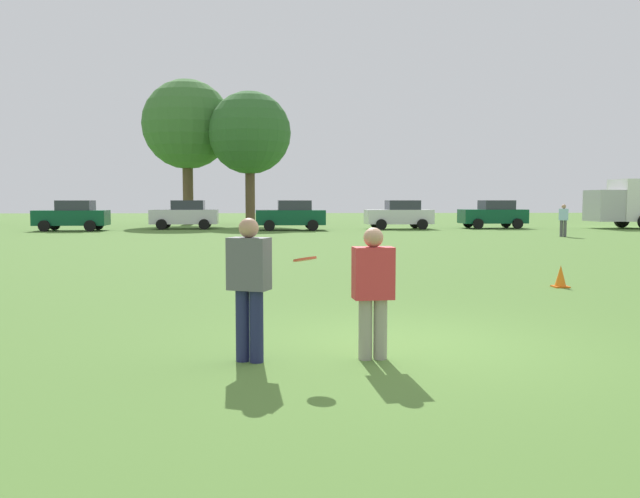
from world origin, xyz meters
TOP-DOWN VIEW (x-y plane):
  - ground_plane at (0.00, 0.00)m, footprint 163.16×163.16m
  - player_thrower at (-1.96, -0.87)m, footprint 0.53×0.42m
  - player_defender at (-0.51, -0.82)m, footprint 0.49×0.32m
  - frisbee at (-1.32, -1.02)m, footprint 0.28×0.27m
  - traffic_cone at (4.37, 5.31)m, footprint 0.32×0.32m
  - parked_car_near_left at (-14.30, 31.76)m, footprint 4.27×2.36m
  - parked_car_mid_left at (-7.89, 33.77)m, footprint 4.27×2.36m
  - parked_car_center at (-1.18, 31.82)m, footprint 4.27×2.36m
  - parked_car_mid_right at (5.72, 33.09)m, footprint 4.27×2.36m
  - parked_car_near_right at (12.03, 33.84)m, footprint 4.27×2.36m
  - bystander_far_jogger at (12.47, 24.02)m, footprint 0.52×0.43m
  - tree_west_maple at (-8.84, 41.62)m, footprint 6.64×6.64m
  - tree_center_elm at (-4.08, 39.56)m, footprint 5.92×5.92m

SIDE VIEW (x-z plane):
  - ground_plane at x=0.00m, z-range 0.00..0.00m
  - traffic_cone at x=4.37m, z-range -0.01..0.47m
  - player_defender at x=-0.51m, z-range 0.09..1.65m
  - bystander_far_jogger at x=12.47m, z-range 0.11..1.74m
  - parked_car_near_left at x=-14.30m, z-range 0.01..1.83m
  - parked_car_mid_left at x=-7.89m, z-range 0.01..1.83m
  - parked_car_center at x=-1.18m, z-range 0.01..1.83m
  - parked_car_mid_right at x=5.72m, z-range 0.01..1.83m
  - parked_car_near_right at x=12.03m, z-range 0.01..1.83m
  - player_thrower at x=-1.96m, z-range 0.11..1.78m
  - frisbee at x=-1.32m, z-range 1.16..1.26m
  - tree_center_elm at x=-4.08m, z-range 1.81..11.44m
  - tree_west_maple at x=-8.84m, z-range 2.03..12.82m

